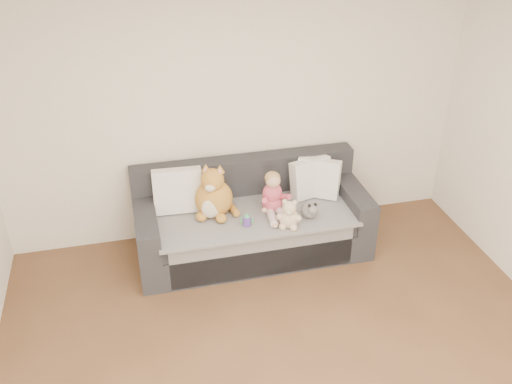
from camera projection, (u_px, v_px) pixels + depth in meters
The scene contains 10 objects.
room_shell at pixel (304, 230), 3.64m from camera, with size 5.00×5.00×5.00m.
sofa at pixel (251, 222), 5.52m from camera, with size 2.20×0.94×0.85m.
cushion_left at pixel (178, 191), 5.30m from camera, with size 0.46×0.23×0.43m.
cushion_right_back at pixel (311, 178), 5.55m from camera, with size 0.44×0.29×0.39m.
cushion_right_front at pixel (318, 178), 5.55m from camera, with size 0.45×0.37×0.39m.
toddler at pixel (273, 196), 5.28m from camera, with size 0.29×0.42×0.41m.
plush_cat at pixel (214, 196), 5.23m from camera, with size 0.41×0.37×0.54m.
teddy_bear at pixel (289, 216), 5.09m from camera, with size 0.21×0.18×0.29m.
plush_cow at pixel (309, 210), 5.25m from camera, with size 0.15×0.23×0.18m.
sippy_cup at pixel (247, 220), 5.13m from camera, with size 0.11×0.09×0.13m.
Camera 1 is at (-1.01, -2.43, 3.35)m, focal length 40.00 mm.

